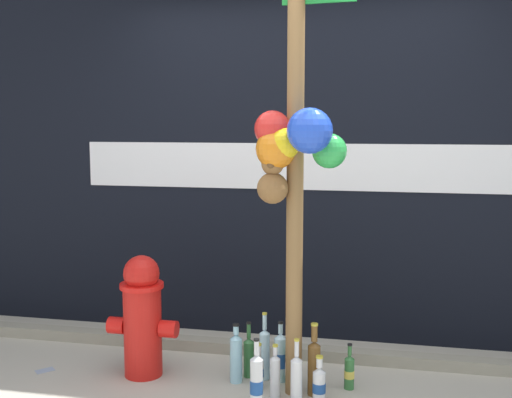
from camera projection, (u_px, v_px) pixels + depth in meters
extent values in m
cube|color=black|center=(302.00, 123.00, 4.59)|extent=(10.00, 0.20, 3.21)
cube|color=silver|center=(323.00, 167.00, 4.49)|extent=(3.66, 0.01, 0.34)
cube|color=gray|center=(289.00, 351.00, 4.29)|extent=(8.00, 0.12, 0.08)
cylinder|color=olive|center=(295.00, 176.00, 3.57)|extent=(0.10, 0.10, 2.61)
sphere|color=green|center=(329.00, 151.00, 3.50)|extent=(0.20, 0.20, 0.20)
sphere|color=blue|center=(310.00, 131.00, 3.34)|extent=(0.25, 0.25, 0.25)
sphere|color=orange|center=(276.00, 149.00, 3.50)|extent=(0.23, 0.23, 0.23)
sphere|color=yellow|center=(284.00, 144.00, 3.46)|extent=(0.18, 0.18, 0.18)
sphere|color=red|center=(273.00, 129.00, 3.52)|extent=(0.21, 0.21, 0.21)
sphere|color=brown|center=(273.00, 188.00, 3.53)|extent=(0.18, 0.18, 0.18)
sphere|color=brown|center=(273.00, 164.00, 3.51)|extent=(0.13, 0.13, 0.13)
sphere|color=brown|center=(265.00, 157.00, 3.51)|extent=(0.05, 0.05, 0.05)
sphere|color=brown|center=(280.00, 157.00, 3.50)|extent=(0.05, 0.05, 0.05)
sphere|color=brown|center=(271.00, 165.00, 3.46)|extent=(0.05, 0.05, 0.05)
cylinder|color=red|center=(143.00, 331.00, 3.96)|extent=(0.24, 0.24, 0.57)
cylinder|color=red|center=(142.00, 285.00, 3.92)|extent=(0.28, 0.28, 0.03)
sphere|color=red|center=(141.00, 273.00, 3.91)|extent=(0.23, 0.23, 0.23)
cylinder|color=red|center=(117.00, 325.00, 3.99)|extent=(0.11, 0.11, 0.11)
cylinder|color=red|center=(169.00, 329.00, 3.92)|extent=(0.11, 0.11, 0.11)
cylinder|color=silver|center=(275.00, 378.00, 3.65)|extent=(0.06, 0.06, 0.23)
cone|color=silver|center=(275.00, 357.00, 3.64)|extent=(0.06, 0.06, 0.02)
cylinder|color=silver|center=(275.00, 351.00, 3.63)|extent=(0.03, 0.03, 0.05)
cylinder|color=gold|center=(275.00, 346.00, 3.63)|extent=(0.03, 0.03, 0.01)
cylinder|color=#337038|center=(291.00, 368.00, 3.82)|extent=(0.07, 0.07, 0.22)
cone|color=#337038|center=(291.00, 349.00, 3.80)|extent=(0.07, 0.07, 0.03)
cylinder|color=#337038|center=(291.00, 339.00, 3.79)|extent=(0.02, 0.02, 0.09)
cylinder|color=silver|center=(291.00, 369.00, 3.82)|extent=(0.07, 0.07, 0.08)
cylinder|color=black|center=(291.00, 331.00, 3.79)|extent=(0.03, 0.03, 0.01)
cylinder|color=silver|center=(256.00, 385.00, 3.48)|extent=(0.07, 0.07, 0.30)
cone|color=silver|center=(256.00, 357.00, 3.46)|extent=(0.07, 0.07, 0.03)
cylinder|color=silver|center=(256.00, 348.00, 3.45)|extent=(0.03, 0.03, 0.08)
cylinder|color=#1E478C|center=(256.00, 387.00, 3.48)|extent=(0.07, 0.07, 0.08)
cylinder|color=black|center=(256.00, 340.00, 3.44)|extent=(0.03, 0.03, 0.01)
cylinder|color=silver|center=(296.00, 383.00, 3.56)|extent=(0.07, 0.07, 0.26)
cone|color=silver|center=(297.00, 358.00, 3.54)|extent=(0.07, 0.07, 0.03)
cylinder|color=silver|center=(297.00, 349.00, 3.53)|extent=(0.03, 0.03, 0.09)
cylinder|color=gold|center=(297.00, 340.00, 3.53)|extent=(0.03, 0.03, 0.01)
cylinder|color=silver|center=(319.00, 388.00, 3.57)|extent=(0.07, 0.07, 0.19)
cone|color=silver|center=(319.00, 370.00, 3.56)|extent=(0.07, 0.07, 0.03)
cylinder|color=silver|center=(319.00, 363.00, 3.56)|extent=(0.04, 0.04, 0.06)
cylinder|color=#1E478C|center=(319.00, 387.00, 3.57)|extent=(0.08, 0.08, 0.06)
cylinder|color=gold|center=(319.00, 357.00, 3.55)|extent=(0.04, 0.04, 0.01)
cylinder|color=#337038|center=(249.00, 359.00, 3.95)|extent=(0.07, 0.07, 0.23)
cone|color=#337038|center=(249.00, 340.00, 3.93)|extent=(0.07, 0.07, 0.03)
cylinder|color=#337038|center=(249.00, 331.00, 3.93)|extent=(0.03, 0.03, 0.09)
cylinder|color=black|center=(249.00, 323.00, 3.92)|extent=(0.03, 0.03, 0.01)
cylinder|color=#B2DBEA|center=(265.00, 356.00, 3.91)|extent=(0.07, 0.07, 0.30)
cone|color=#B2DBEA|center=(265.00, 332.00, 3.89)|extent=(0.07, 0.07, 0.03)
cylinder|color=#B2DBEA|center=(265.00, 322.00, 3.88)|extent=(0.03, 0.03, 0.10)
cylinder|color=gold|center=(265.00, 314.00, 3.87)|extent=(0.03, 0.03, 0.01)
cylinder|color=#B2DBEA|center=(280.00, 360.00, 3.88)|extent=(0.08, 0.08, 0.28)
cone|color=#B2DBEA|center=(281.00, 336.00, 3.86)|extent=(0.08, 0.08, 0.03)
cylinder|color=#B2DBEA|center=(281.00, 329.00, 3.85)|extent=(0.03, 0.03, 0.06)
cylinder|color=#1E478C|center=(280.00, 360.00, 3.88)|extent=(0.08, 0.08, 0.09)
cylinder|color=black|center=(281.00, 323.00, 3.85)|extent=(0.03, 0.03, 0.01)
cylinder|color=brown|center=(314.00, 370.00, 3.68)|extent=(0.08, 0.08, 0.30)
cone|color=brown|center=(314.00, 344.00, 3.66)|extent=(0.08, 0.08, 0.03)
cylinder|color=brown|center=(314.00, 333.00, 3.65)|extent=(0.04, 0.04, 0.10)
cylinder|color=gold|center=(315.00, 324.00, 3.65)|extent=(0.04, 0.04, 0.01)
cylinder|color=#337038|center=(349.00, 374.00, 3.77)|extent=(0.06, 0.06, 0.19)
cone|color=#337038|center=(350.00, 357.00, 3.76)|extent=(0.06, 0.06, 0.02)
cylinder|color=#337038|center=(350.00, 351.00, 3.75)|extent=(0.02, 0.02, 0.06)
cylinder|color=#D8C64C|center=(349.00, 374.00, 3.77)|extent=(0.06, 0.06, 0.05)
cylinder|color=black|center=(350.00, 345.00, 3.75)|extent=(0.03, 0.03, 0.01)
cylinder|color=#93CCE0|center=(236.00, 360.00, 3.86)|extent=(0.08, 0.08, 0.28)
cone|color=#93CCE0|center=(236.00, 337.00, 3.84)|extent=(0.08, 0.08, 0.03)
cylinder|color=#93CCE0|center=(236.00, 330.00, 3.84)|extent=(0.04, 0.04, 0.05)
cylinder|color=black|center=(236.00, 325.00, 3.83)|extent=(0.04, 0.04, 0.01)
cylinder|color=silver|center=(259.00, 374.00, 3.78)|extent=(0.06, 0.06, 0.18)
cone|color=silver|center=(259.00, 358.00, 3.76)|extent=(0.06, 0.06, 0.02)
cylinder|color=silver|center=(259.00, 351.00, 3.76)|extent=(0.03, 0.03, 0.07)
cylinder|color=#1E478C|center=(259.00, 372.00, 3.77)|extent=(0.06, 0.06, 0.05)
cylinder|color=gold|center=(259.00, 344.00, 3.75)|extent=(0.03, 0.03, 0.01)
cube|color=#8C99B2|center=(365.00, 359.00, 4.24)|extent=(0.10, 0.09, 0.01)
cube|color=#8C99B2|center=(45.00, 370.00, 4.05)|extent=(0.13, 0.13, 0.01)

